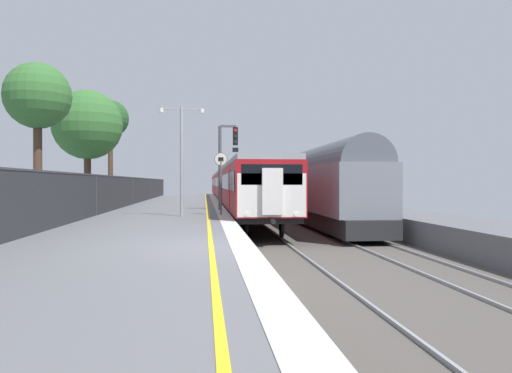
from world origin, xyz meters
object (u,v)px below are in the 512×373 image
at_px(speed_limit_sign, 221,176).
at_px(background_tree_centre, 109,121).
at_px(platform_lamp_mid, 182,151).
at_px(background_tree_right, 38,98).
at_px(commuter_train_at_platform, 230,185).
at_px(freight_train_adjacent_track, 304,184).
at_px(signal_gantry, 225,157).
at_px(background_tree_left, 86,127).

bearing_deg(speed_limit_sign, background_tree_centre, 114.69).
height_order(platform_lamp_mid, background_tree_right, background_tree_right).
height_order(commuter_train_at_platform, background_tree_centre, background_tree_centre).
xyz_separation_m(speed_limit_sign, background_tree_centre, (-8.40, 18.27, 4.66)).
bearing_deg(commuter_train_at_platform, speed_limit_sign, -93.87).
height_order(speed_limit_sign, background_tree_right, background_tree_right).
height_order(freight_train_adjacent_track, signal_gantry, signal_gantry).
bearing_deg(signal_gantry, freight_train_adjacent_track, 43.77).
xyz_separation_m(platform_lamp_mid, background_tree_left, (-6.09, 8.55, 1.94)).
bearing_deg(commuter_train_at_platform, background_tree_right, -109.87).
xyz_separation_m(speed_limit_sign, platform_lamp_mid, (-1.77, -0.51, 1.11)).
bearing_deg(speed_limit_sign, platform_lamp_mid, -163.85).
height_order(platform_lamp_mid, background_tree_left, background_tree_left).
xyz_separation_m(commuter_train_at_platform, signal_gantry, (-1.46, -22.76, 1.67)).
xyz_separation_m(commuter_train_at_platform, background_tree_left, (-9.70, -19.26, 3.62)).
xyz_separation_m(freight_train_adjacent_track, platform_lamp_mid, (-7.62, -10.29, 1.51)).
bearing_deg(background_tree_left, speed_limit_sign, -45.65).
xyz_separation_m(background_tree_left, background_tree_right, (-0.21, -8.18, 0.34)).
relative_size(background_tree_left, background_tree_right, 1.04).
height_order(freight_train_adjacent_track, background_tree_centre, background_tree_centre).
height_order(speed_limit_sign, platform_lamp_mid, platform_lamp_mid).
xyz_separation_m(background_tree_left, background_tree_centre, (-0.54, 10.23, 1.60)).
relative_size(signal_gantry, background_tree_right, 0.69).
bearing_deg(background_tree_right, speed_limit_sign, 1.04).
height_order(background_tree_left, background_tree_right, background_tree_left).
xyz_separation_m(platform_lamp_mid, background_tree_centre, (-6.63, 18.78, 3.55)).
relative_size(commuter_train_at_platform, signal_gantry, 13.45).
bearing_deg(commuter_train_at_platform, background_tree_centre, -138.62).
height_order(freight_train_adjacent_track, background_tree_left, background_tree_left).
xyz_separation_m(signal_gantry, background_tree_centre, (-8.78, 13.73, 3.56)).
distance_m(commuter_train_at_platform, signal_gantry, 22.86).
bearing_deg(background_tree_right, platform_lamp_mid, -3.31).
distance_m(signal_gantry, speed_limit_sign, 4.69).
relative_size(freight_train_adjacent_track, platform_lamp_mid, 5.70).
distance_m(background_tree_centre, background_tree_right, 18.47).
distance_m(commuter_train_at_platform, freight_train_adjacent_track, 17.97).
height_order(commuter_train_at_platform, background_tree_left, background_tree_left).
relative_size(speed_limit_sign, background_tree_right, 0.42).
bearing_deg(commuter_train_at_platform, background_tree_left, -116.74).
height_order(freight_train_adjacent_track, background_tree_right, background_tree_right).
bearing_deg(commuter_train_at_platform, freight_train_adjacent_track, -77.12).
bearing_deg(background_tree_right, freight_train_adjacent_track, 35.49).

